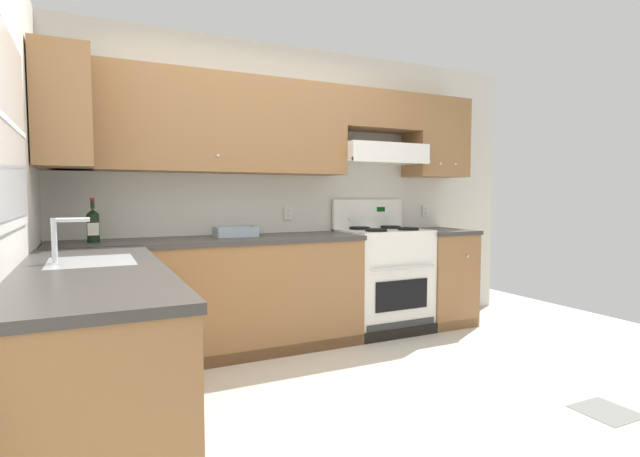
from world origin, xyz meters
TOP-DOWN VIEW (x-y plane):
  - ground_plane at (0.00, 0.00)m, footprint 7.04×7.04m
  - floor_accent_tile at (1.39, -0.73)m, footprint 0.30×0.30m
  - wall_back at (0.39, 1.53)m, footprint 4.68×0.57m
  - wall_left at (-1.59, 0.23)m, footprint 0.47×4.00m
  - counter_back_run at (0.01, 1.24)m, footprint 3.60×0.65m
  - counter_left_run at (-1.24, -0.00)m, footprint 0.63×1.91m
  - stove at (1.17, 1.25)m, footprint 0.76×0.62m
  - wine_bottle at (-1.22, 1.30)m, footprint 0.08×0.08m
  - bowl at (-0.19, 1.34)m, footprint 0.33×0.21m

SIDE VIEW (x-z plane):
  - ground_plane at x=0.00m, z-range 0.00..0.00m
  - floor_accent_tile at x=1.39m, z-range 0.00..0.01m
  - counter_back_run at x=0.01m, z-range 0.00..0.91m
  - counter_left_run at x=-1.24m, z-range -0.11..1.03m
  - stove at x=1.17m, z-range -0.12..1.08m
  - bowl at x=-0.19m, z-range 0.90..0.98m
  - wine_bottle at x=-1.22m, z-range 0.88..1.19m
  - wall_left at x=-1.59m, z-range 0.07..2.62m
  - wall_back at x=0.39m, z-range 0.20..2.75m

